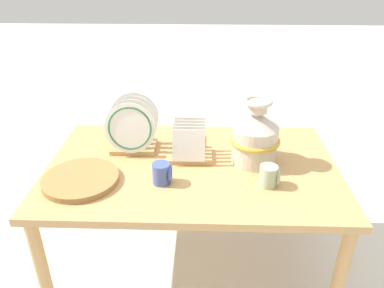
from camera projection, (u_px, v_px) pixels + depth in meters
ground_plane at (192, 262)px, 2.06m from camera, size 14.00×14.00×0.00m
display_table at (192, 176)px, 1.80m from camera, size 1.36×0.85×0.63m
ceramic_vase at (255, 136)px, 1.73m from camera, size 0.24×0.24×0.31m
dish_rack_round_plates at (132, 130)px, 1.84m from camera, size 0.25×0.20×0.27m
dish_rack_square_plates at (189, 147)px, 1.80m from camera, size 0.22×0.18×0.18m
wicker_charger_stack at (81, 179)px, 1.63m from camera, size 0.33×0.33×0.03m
mug_sage_glaze at (269, 176)px, 1.59m from camera, size 0.08×0.08×0.09m
mug_cobalt_glaze at (162, 173)px, 1.61m from camera, size 0.08×0.08×0.09m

